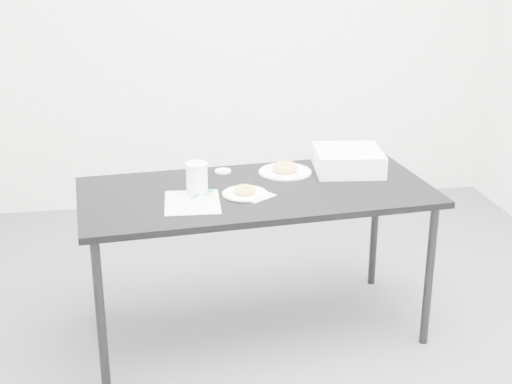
{
  "coord_description": "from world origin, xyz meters",
  "views": [
    {
      "loc": [
        -0.48,
        -2.84,
        1.85
      ],
      "look_at": [
        -0.01,
        0.02,
        0.79
      ],
      "focal_mm": 50.0,
      "sensor_mm": 36.0,
      "label": 1
    }
  ],
  "objects": [
    {
      "name": "floor",
      "position": [
        0.0,
        0.0,
        0.0
      ],
      "size": [
        4.0,
        4.0,
        0.0
      ],
      "primitive_type": "plane",
      "color": "#49494E",
      "rests_on": "ground"
    },
    {
      "name": "wall_back",
      "position": [
        0.0,
        2.0,
        1.35
      ],
      "size": [
        4.0,
        0.02,
        2.7
      ],
      "primitive_type": "cube",
      "color": "white",
      "rests_on": "floor"
    },
    {
      "name": "table",
      "position": [
        0.02,
        0.2,
        0.68
      ],
      "size": [
        1.67,
        0.89,
        0.74
      ],
      "rotation": [
        0.0,
        0.0,
        0.09
      ],
      "color": "black",
      "rests_on": "floor"
    },
    {
      "name": "scorecard",
      "position": [
        -0.29,
        0.08,
        0.74
      ],
      "size": [
        0.25,
        0.31,
        0.0
      ],
      "primitive_type": "cube",
      "rotation": [
        0.0,
        0.0,
        -0.05
      ],
      "color": "silver",
      "rests_on": "table"
    },
    {
      "name": "logo_patch",
      "position": [
        -0.22,
        0.17,
        0.74
      ],
      "size": [
        0.05,
        0.05,
        0.0
      ],
      "primitive_type": "cube",
      "rotation": [
        0.0,
        0.0,
        -0.05
      ],
      "color": "green",
      "rests_on": "scorecard"
    },
    {
      "name": "pen",
      "position": [
        -0.24,
        0.16,
        0.74
      ],
      "size": [
        0.11,
        0.1,
        0.01
      ],
      "primitive_type": "cylinder",
      "rotation": [
        0.0,
        1.57,
        0.7
      ],
      "color": "#0C8467",
      "rests_on": "scorecard"
    },
    {
      "name": "napkin",
      "position": [
        -0.0,
        0.12,
        0.74
      ],
      "size": [
        0.2,
        0.2,
        0.0
      ],
      "primitive_type": "cube",
      "rotation": [
        0.0,
        0.0,
        0.61
      ],
      "color": "silver",
      "rests_on": "table"
    },
    {
      "name": "plate_near",
      "position": [
        -0.05,
        0.13,
        0.74
      ],
      "size": [
        0.2,
        0.2,
        0.01
      ],
      "primitive_type": "cylinder",
      "color": "white",
      "rests_on": "napkin"
    },
    {
      "name": "donut_near",
      "position": [
        -0.05,
        0.13,
        0.76
      ],
      "size": [
        0.13,
        0.13,
        0.03
      ],
      "primitive_type": "torus",
      "rotation": [
        0.0,
        0.0,
        0.47
      ],
      "color": "gold",
      "rests_on": "plate_near"
    },
    {
      "name": "plate_far",
      "position": [
        0.19,
        0.41,
        0.74
      ],
      "size": [
        0.26,
        0.26,
        0.01
      ],
      "primitive_type": "cylinder",
      "color": "white",
      "rests_on": "table"
    },
    {
      "name": "donut_far",
      "position": [
        0.19,
        0.41,
        0.76
      ],
      "size": [
        0.15,
        0.15,
        0.04
      ],
      "primitive_type": "torus",
      "rotation": [
        0.0,
        0.0,
        0.23
      ],
      "color": "gold",
      "rests_on": "plate_far"
    },
    {
      "name": "coffee_cup",
      "position": [
        -0.26,
        0.19,
        0.81
      ],
      "size": [
        0.1,
        0.1,
        0.14
      ],
      "primitive_type": "cylinder",
      "color": "white",
      "rests_on": "table"
    },
    {
      "name": "cup_lid",
      "position": [
        -0.11,
        0.47,
        0.74
      ],
      "size": [
        0.08,
        0.08,
        0.01
      ],
      "primitive_type": "cylinder",
      "color": "white",
      "rests_on": "table"
    },
    {
      "name": "bakery_box",
      "position": [
        0.51,
        0.4,
        0.79
      ],
      "size": [
        0.36,
        0.36,
        0.11
      ],
      "primitive_type": "cube",
      "rotation": [
        0.0,
        0.0,
        -0.11
      ],
      "color": "white",
      "rests_on": "table"
    }
  ]
}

